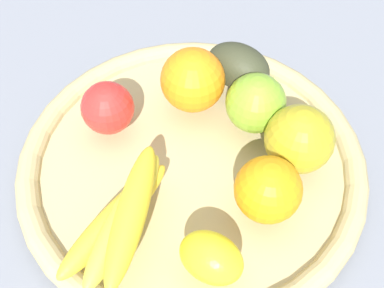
{
  "coord_description": "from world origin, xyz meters",
  "views": [
    {
      "loc": [
        -0.3,
        0.19,
        0.51
      ],
      "look_at": [
        0.0,
        0.0,
        0.06
      ],
      "focal_mm": 46.5,
      "sensor_mm": 36.0,
      "label": 1
    }
  ],
  "objects_px": {
    "lemon_0": "(211,258)",
    "orange_0": "(268,190)",
    "apple_2": "(108,108)",
    "avocado": "(238,66)",
    "apple_0": "(254,101)",
    "banana_bunch": "(123,216)",
    "apple_1": "(299,139)",
    "orange_1": "(193,80)"
  },
  "relations": [
    {
      "from": "lemon_0",
      "to": "apple_2",
      "type": "bearing_deg",
      "value": -0.4
    },
    {
      "from": "orange_1",
      "to": "apple_1",
      "type": "distance_m",
      "value": 0.15
    },
    {
      "from": "apple_0",
      "to": "apple_2",
      "type": "height_order",
      "value": "apple_0"
    },
    {
      "from": "apple_1",
      "to": "orange_0",
      "type": "bearing_deg",
      "value": 115.1
    },
    {
      "from": "orange_0",
      "to": "avocado",
      "type": "xyz_separation_m",
      "value": [
        0.17,
        -0.09,
        -0.01
      ]
    },
    {
      "from": "avocado",
      "to": "lemon_0",
      "type": "xyz_separation_m",
      "value": [
        -0.2,
        0.18,
        -0.0
      ]
    },
    {
      "from": "apple_0",
      "to": "avocado",
      "type": "height_order",
      "value": "apple_0"
    },
    {
      "from": "orange_1",
      "to": "lemon_0",
      "type": "xyz_separation_m",
      "value": [
        -0.2,
        0.11,
        -0.02
      ]
    },
    {
      "from": "orange_0",
      "to": "orange_1",
      "type": "relative_size",
      "value": 0.9
    },
    {
      "from": "orange_1",
      "to": "lemon_0",
      "type": "bearing_deg",
      "value": 151.74
    },
    {
      "from": "apple_1",
      "to": "apple_2",
      "type": "bearing_deg",
      "value": 43.7
    },
    {
      "from": "apple_2",
      "to": "avocado",
      "type": "distance_m",
      "value": 0.18
    },
    {
      "from": "orange_0",
      "to": "apple_0",
      "type": "relative_size",
      "value": 0.99
    },
    {
      "from": "orange_0",
      "to": "apple_0",
      "type": "bearing_deg",
      "value": -30.2
    },
    {
      "from": "apple_0",
      "to": "banana_bunch",
      "type": "relative_size",
      "value": 0.44
    },
    {
      "from": "orange_0",
      "to": "apple_1",
      "type": "distance_m",
      "value": 0.08
    },
    {
      "from": "apple_2",
      "to": "apple_1",
      "type": "height_order",
      "value": "apple_1"
    },
    {
      "from": "banana_bunch",
      "to": "lemon_0",
      "type": "distance_m",
      "value": 0.1
    },
    {
      "from": "lemon_0",
      "to": "orange_0",
      "type": "bearing_deg",
      "value": -73.21
    },
    {
      "from": "apple_1",
      "to": "banana_bunch",
      "type": "bearing_deg",
      "value": 83.2
    },
    {
      "from": "apple_0",
      "to": "apple_1",
      "type": "distance_m",
      "value": 0.08
    },
    {
      "from": "apple_0",
      "to": "avocado",
      "type": "bearing_deg",
      "value": -20.92
    },
    {
      "from": "orange_0",
      "to": "lemon_0",
      "type": "distance_m",
      "value": 0.09
    },
    {
      "from": "apple_1",
      "to": "avocado",
      "type": "distance_m",
      "value": 0.14
    },
    {
      "from": "orange_0",
      "to": "lemon_0",
      "type": "relative_size",
      "value": 1.08
    },
    {
      "from": "apple_0",
      "to": "apple_2",
      "type": "xyz_separation_m",
      "value": [
        0.09,
        0.15,
        -0.0
      ]
    },
    {
      "from": "apple_0",
      "to": "orange_0",
      "type": "bearing_deg",
      "value": 149.8
    },
    {
      "from": "apple_2",
      "to": "avocado",
      "type": "xyz_separation_m",
      "value": [
        -0.02,
        -0.18,
        -0.0
      ]
    },
    {
      "from": "apple_0",
      "to": "apple_2",
      "type": "distance_m",
      "value": 0.18
    },
    {
      "from": "avocado",
      "to": "apple_1",
      "type": "bearing_deg",
      "value": 172.44
    },
    {
      "from": "apple_0",
      "to": "avocado",
      "type": "relative_size",
      "value": 0.85
    },
    {
      "from": "apple_0",
      "to": "apple_2",
      "type": "bearing_deg",
      "value": 59.63
    },
    {
      "from": "banana_bunch",
      "to": "lemon_0",
      "type": "height_order",
      "value": "banana_bunch"
    },
    {
      "from": "orange_0",
      "to": "apple_2",
      "type": "distance_m",
      "value": 0.22
    },
    {
      "from": "apple_2",
      "to": "banana_bunch",
      "type": "distance_m",
      "value": 0.15
    },
    {
      "from": "banana_bunch",
      "to": "avocado",
      "type": "distance_m",
      "value": 0.26
    },
    {
      "from": "apple_2",
      "to": "avocado",
      "type": "height_order",
      "value": "apple_2"
    },
    {
      "from": "apple_2",
      "to": "banana_bunch",
      "type": "relative_size",
      "value": 0.38
    },
    {
      "from": "banana_bunch",
      "to": "orange_1",
      "type": "relative_size",
      "value": 2.07
    },
    {
      "from": "apple_2",
      "to": "banana_bunch",
      "type": "height_order",
      "value": "apple_2"
    },
    {
      "from": "orange_1",
      "to": "banana_bunch",
      "type": "bearing_deg",
      "value": 126.26
    },
    {
      "from": "orange_0",
      "to": "apple_2",
      "type": "bearing_deg",
      "value": 24.07
    }
  ]
}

